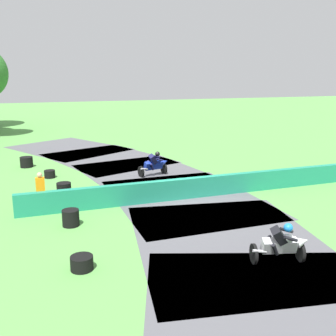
{
  "coord_description": "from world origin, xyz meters",
  "views": [
    {
      "loc": [
        -5.95,
        -15.86,
        5.44
      ],
      "look_at": [
        -0.16,
        2.09,
        0.9
      ],
      "focal_mm": 43.09,
      "sensor_mm": 36.0,
      "label": 1
    }
  ],
  "objects_px": {
    "motorcycle_chase_blue": "(155,164)",
    "tire_stack_extra_b": "(26,162)",
    "tire_stack_mid_b": "(71,218)",
    "tire_stack_mid_a": "(82,263)",
    "motorcycle_lead_white": "(282,244)",
    "tire_stack_far": "(64,192)",
    "track_marshal": "(41,193)",
    "tire_stack_extra_a": "(50,174)"
  },
  "relations": [
    {
      "from": "motorcycle_lead_white",
      "to": "tire_stack_extra_b",
      "type": "xyz_separation_m",
      "value": [
        -7.23,
        15.06,
        -0.33
      ]
    },
    {
      "from": "motorcycle_chase_blue",
      "to": "track_marshal",
      "type": "height_order",
      "value": "track_marshal"
    },
    {
      "from": "motorcycle_lead_white",
      "to": "track_marshal",
      "type": "relative_size",
      "value": 1.04
    },
    {
      "from": "tire_stack_mid_a",
      "to": "tire_stack_extra_b",
      "type": "height_order",
      "value": "tire_stack_extra_b"
    },
    {
      "from": "tire_stack_mid_a",
      "to": "tire_stack_extra_b",
      "type": "distance_m",
      "value": 13.75
    },
    {
      "from": "motorcycle_chase_blue",
      "to": "tire_stack_mid_a",
      "type": "relative_size",
      "value": 2.67
    },
    {
      "from": "tire_stack_extra_a",
      "to": "motorcycle_chase_blue",
      "type": "bearing_deg",
      "value": -13.11
    },
    {
      "from": "tire_stack_mid_b",
      "to": "tire_stack_extra_a",
      "type": "height_order",
      "value": "tire_stack_mid_b"
    },
    {
      "from": "track_marshal",
      "to": "motorcycle_lead_white",
      "type": "bearing_deg",
      "value": -45.8
    },
    {
      "from": "motorcycle_chase_blue",
      "to": "tire_stack_far",
      "type": "relative_size",
      "value": 2.15
    },
    {
      "from": "tire_stack_mid_a",
      "to": "track_marshal",
      "type": "xyz_separation_m",
      "value": [
        -0.98,
        5.28,
        0.62
      ]
    },
    {
      "from": "motorcycle_chase_blue",
      "to": "tire_stack_mid_a",
      "type": "bearing_deg",
      "value": -117.17
    },
    {
      "from": "tire_stack_far",
      "to": "tire_stack_extra_b",
      "type": "xyz_separation_m",
      "value": [
        -1.66,
        7.12,
        -0.1
      ]
    },
    {
      "from": "motorcycle_chase_blue",
      "to": "tire_stack_mid_b",
      "type": "height_order",
      "value": "motorcycle_chase_blue"
    },
    {
      "from": "tire_stack_extra_a",
      "to": "tire_stack_far",
      "type": "bearing_deg",
      "value": -83.65
    },
    {
      "from": "motorcycle_chase_blue",
      "to": "tire_stack_extra_a",
      "type": "relative_size",
      "value": 3.07
    },
    {
      "from": "motorcycle_chase_blue",
      "to": "track_marshal",
      "type": "xyz_separation_m",
      "value": [
        -5.85,
        -4.2,
        0.18
      ]
    },
    {
      "from": "tire_stack_mid_a",
      "to": "tire_stack_mid_b",
      "type": "xyz_separation_m",
      "value": [
        -0.02,
        3.49,
        0.1
      ]
    },
    {
      "from": "tire_stack_extra_a",
      "to": "tire_stack_extra_b",
      "type": "height_order",
      "value": "tire_stack_extra_b"
    },
    {
      "from": "tire_stack_mid_a",
      "to": "tire_stack_extra_b",
      "type": "xyz_separation_m",
      "value": [
        -1.7,
        13.65,
        0.1
      ]
    },
    {
      "from": "motorcycle_lead_white",
      "to": "tire_stack_mid_b",
      "type": "distance_m",
      "value": 7.41
    },
    {
      "from": "tire_stack_far",
      "to": "tire_stack_extra_a",
      "type": "xyz_separation_m",
      "value": [
        -0.47,
        4.21,
        -0.2
      ]
    },
    {
      "from": "tire_stack_far",
      "to": "tire_stack_extra_a",
      "type": "bearing_deg",
      "value": 96.35
    },
    {
      "from": "motorcycle_lead_white",
      "to": "tire_stack_far",
      "type": "height_order",
      "value": "motorcycle_lead_white"
    },
    {
      "from": "motorcycle_chase_blue",
      "to": "track_marshal",
      "type": "distance_m",
      "value": 7.2
    },
    {
      "from": "tire_stack_mid_b",
      "to": "track_marshal",
      "type": "relative_size",
      "value": 0.37
    },
    {
      "from": "motorcycle_chase_blue",
      "to": "tire_stack_extra_b",
      "type": "distance_m",
      "value": 7.79
    },
    {
      "from": "tire_stack_mid_a",
      "to": "tire_stack_extra_a",
      "type": "distance_m",
      "value": 10.74
    },
    {
      "from": "tire_stack_extra_b",
      "to": "tire_stack_mid_b",
      "type": "bearing_deg",
      "value": -80.57
    },
    {
      "from": "motorcycle_lead_white",
      "to": "tire_stack_far",
      "type": "xyz_separation_m",
      "value": [
        -5.57,
        7.94,
        -0.23
      ]
    },
    {
      "from": "motorcycle_chase_blue",
      "to": "tire_stack_mid_a",
      "type": "distance_m",
      "value": 10.66
    },
    {
      "from": "motorcycle_chase_blue",
      "to": "track_marshal",
      "type": "bearing_deg",
      "value": -144.35
    },
    {
      "from": "motorcycle_lead_white",
      "to": "tire_stack_mid_a",
      "type": "height_order",
      "value": "motorcycle_lead_white"
    },
    {
      "from": "tire_stack_mid_a",
      "to": "tire_stack_far",
      "type": "xyz_separation_m",
      "value": [
        -0.04,
        6.52,
        0.2
      ]
    },
    {
      "from": "motorcycle_chase_blue",
      "to": "tire_stack_far",
      "type": "xyz_separation_m",
      "value": [
        -4.9,
        -2.96,
        -0.23
      ]
    },
    {
      "from": "tire_stack_extra_a",
      "to": "tire_stack_extra_b",
      "type": "distance_m",
      "value": 3.15
    },
    {
      "from": "motorcycle_chase_blue",
      "to": "tire_stack_extra_b",
      "type": "height_order",
      "value": "motorcycle_chase_blue"
    },
    {
      "from": "tire_stack_mid_b",
      "to": "tire_stack_extra_b",
      "type": "bearing_deg",
      "value": 99.43
    },
    {
      "from": "tire_stack_extra_a",
      "to": "tire_stack_extra_b",
      "type": "relative_size",
      "value": 0.78
    },
    {
      "from": "tire_stack_mid_a",
      "to": "tire_stack_far",
      "type": "bearing_deg",
      "value": 90.34
    },
    {
      "from": "motorcycle_lead_white",
      "to": "tire_stack_extra_b",
      "type": "bearing_deg",
      "value": 115.65
    },
    {
      "from": "tire_stack_extra_a",
      "to": "track_marshal",
      "type": "height_order",
      "value": "track_marshal"
    }
  ]
}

